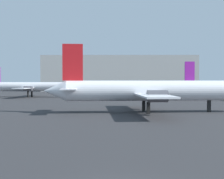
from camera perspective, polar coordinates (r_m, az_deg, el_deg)
airplane_on_taxiway at (r=46.77m, az=7.56°, el=-0.22°), size 33.58×22.54×10.33m
airplane_far_left at (r=89.63m, az=-14.56°, el=0.54°), size 29.26×17.96×8.61m
terminal_building at (r=137.71m, az=1.34°, el=2.94°), size 65.24×24.72×15.12m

